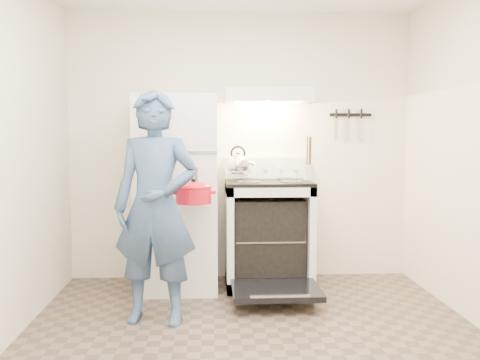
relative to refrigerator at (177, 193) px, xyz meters
name	(u,v)px	position (x,y,z in m)	size (l,w,h in m)	color
floor	(257,351)	(0.58, -1.45, -0.85)	(3.60, 3.60, 0.00)	brown
back_wall	(240,146)	(0.58, 0.35, 0.40)	(3.20, 0.02, 2.50)	beige
refrigerator	(177,193)	(0.00, 0.00, 0.00)	(0.70, 0.70, 1.70)	silver
stove_body	(268,235)	(0.81, 0.02, -0.39)	(0.76, 0.65, 0.92)	silver
cooktop	(268,183)	(0.81, 0.02, 0.09)	(0.76, 0.65, 0.03)	black
backsplash	(265,168)	(0.81, 0.31, 0.20)	(0.76, 0.07, 0.20)	silver
oven_door	(276,290)	(0.81, -0.57, -0.72)	(0.70, 0.54, 0.04)	black
oven_rack	(268,237)	(0.81, 0.02, -0.41)	(0.60, 0.52, 0.01)	slate
range_hood	(268,96)	(0.81, 0.10, 0.86)	(0.76, 0.50, 0.12)	silver
knife_strip	(351,115)	(1.63, 0.33, 0.70)	(0.40, 0.02, 0.03)	black
pizza_stone	(270,234)	(0.84, 0.11, -0.40)	(0.36, 0.36, 0.02)	#947753
tea_kettle	(238,163)	(0.54, 0.09, 0.25)	(0.25, 0.21, 0.31)	silver
utensil_jar	(309,172)	(1.13, -0.23, 0.20)	(0.09, 0.09, 0.13)	silver
person	(156,207)	(-0.10, -0.87, -0.01)	(0.61, 0.40, 1.68)	navy
dutch_oven	(193,195)	(0.16, -0.56, 0.04)	(0.35, 0.28, 0.23)	red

